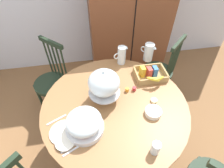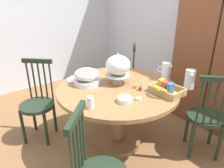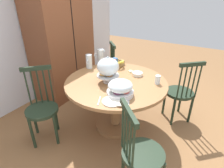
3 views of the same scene
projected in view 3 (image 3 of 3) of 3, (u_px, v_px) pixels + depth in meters
ground_plane at (128, 125)px, 2.74m from camera, size 10.00×10.00×0.00m
wall_back at (30, 23)px, 2.98m from camera, size 4.80×0.06×2.60m
wooden_armoire at (62, 41)px, 3.23m from camera, size 1.18×0.60×1.96m
dining_table at (116, 94)px, 2.47m from camera, size 1.31×1.31×0.74m
windsor_chair_near_window at (105, 72)px, 3.35m from camera, size 0.47×0.47×0.97m
windsor_chair_by_cabinet at (42, 109)px, 2.32m from camera, size 0.47×0.47×0.97m
windsor_chair_facing_door at (141, 155)px, 1.68m from camera, size 0.47×0.47×0.97m
windsor_chair_far_side at (180, 93)px, 2.67m from camera, size 0.47×0.47×0.97m
pastry_stand_with_dome at (108, 68)px, 2.26m from camera, size 0.28×0.28×0.34m
fruit_platter_covered at (120, 88)px, 2.03m from camera, size 0.30×0.30×0.18m
orange_juice_pitcher at (89, 62)px, 2.73m from camera, size 0.17×0.09×0.21m
milk_pitcher at (101, 56)px, 2.97m from camera, size 0.14×0.16×0.20m
cereal_basket at (114, 64)px, 2.80m from camera, size 0.32×0.30×0.12m
china_plate_large at (112, 101)px, 1.94m from camera, size 0.22×0.22×0.01m
china_plate_small at (120, 102)px, 1.90m from camera, size 0.15×0.15×0.01m
cereal_bowl at (137, 74)px, 2.52m from camera, size 0.14×0.14×0.04m
drinking_glass at (158, 80)px, 2.29m from camera, size 0.06×0.06×0.11m
butter_dish at (131, 71)px, 2.63m from camera, size 0.06×0.06×0.02m
jam_jar_strawberry at (116, 72)px, 2.59m from camera, size 0.04×0.04×0.04m
jam_jar_apricot at (113, 74)px, 2.54m from camera, size 0.04×0.04×0.04m
table_knife at (126, 102)px, 1.93m from camera, size 0.16×0.09×0.01m
dinner_fork at (129, 102)px, 1.92m from camera, size 0.16×0.09×0.01m
soup_spoon at (99, 101)px, 1.95m from camera, size 0.16×0.09×0.01m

